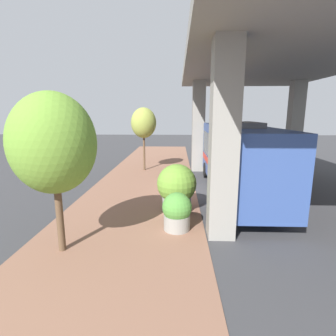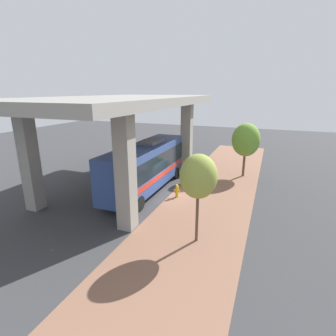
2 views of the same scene
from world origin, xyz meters
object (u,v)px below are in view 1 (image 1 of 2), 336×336
planter_front (177,212)px  street_tree_far (53,144)px  fire_hydrant (184,181)px  planter_middle (177,188)px  street_tree_near (144,123)px  bus (237,156)px

planter_front → street_tree_far: (-3.59, -1.63, 2.66)m
fire_hydrant → planter_middle: 3.46m
fire_hydrant → street_tree_near: bearing=119.5°
planter_middle → street_tree_near: (-2.50, 8.53, 2.48)m
planter_front → planter_middle: (-0.02, 1.94, 0.36)m
fire_hydrant → street_tree_far: (-3.99, -6.95, 2.86)m
bus → planter_middle: size_ratio=4.98×
fire_hydrant → street_tree_far: size_ratio=0.21×
bus → planter_middle: (-3.16, -2.70, -1.00)m
street_tree_near → street_tree_far: (-1.07, -12.09, -0.19)m
fire_hydrant → planter_front: planter_front is taller
bus → planter_middle: bus is taller
bus → planter_middle: 4.28m
street_tree_far → fire_hydrant: bearing=60.1°
planter_front → street_tree_far: bearing=-155.6°
bus → street_tree_near: (-5.66, 5.82, 1.48)m
bus → fire_hydrant: size_ratio=10.51×
bus → fire_hydrant: bearing=166.0°
bus → street_tree_far: 9.29m
fire_hydrant → planter_front: 5.34m
bus → fire_hydrant: 3.24m
bus → street_tree_far: street_tree_far is taller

